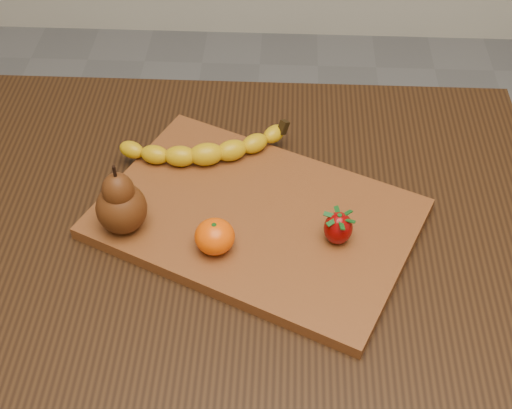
{
  "coord_description": "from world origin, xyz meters",
  "views": [
    {
      "loc": [
        0.09,
        -0.74,
        1.53
      ],
      "look_at": [
        0.06,
        -0.01,
        0.8
      ],
      "focal_mm": 50.0,
      "sensor_mm": 36.0,
      "label": 1
    }
  ],
  "objects_px": {
    "pear": "(120,198)",
    "cutting_board": "(256,219)",
    "mandarin": "(215,237)",
    "table": "(220,260)"
  },
  "relations": [
    {
      "from": "pear",
      "to": "cutting_board",
      "type": "bearing_deg",
      "value": 9.7
    },
    {
      "from": "table",
      "to": "mandarin",
      "type": "height_order",
      "value": "mandarin"
    },
    {
      "from": "table",
      "to": "cutting_board",
      "type": "xyz_separation_m",
      "value": [
        0.06,
        -0.01,
        0.11
      ]
    },
    {
      "from": "cutting_board",
      "to": "mandarin",
      "type": "relative_size",
      "value": 7.98
    },
    {
      "from": "cutting_board",
      "to": "pear",
      "type": "distance_m",
      "value": 0.2
    },
    {
      "from": "table",
      "to": "pear",
      "type": "xyz_separation_m",
      "value": [
        -0.13,
        -0.04,
        0.17
      ]
    },
    {
      "from": "cutting_board",
      "to": "mandarin",
      "type": "height_order",
      "value": "mandarin"
    },
    {
      "from": "cutting_board",
      "to": "pear",
      "type": "relative_size",
      "value": 3.97
    },
    {
      "from": "cutting_board",
      "to": "pear",
      "type": "bearing_deg",
      "value": -145.67
    },
    {
      "from": "pear",
      "to": "mandarin",
      "type": "xyz_separation_m",
      "value": [
        0.13,
        -0.04,
        -0.03
      ]
    }
  ]
}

